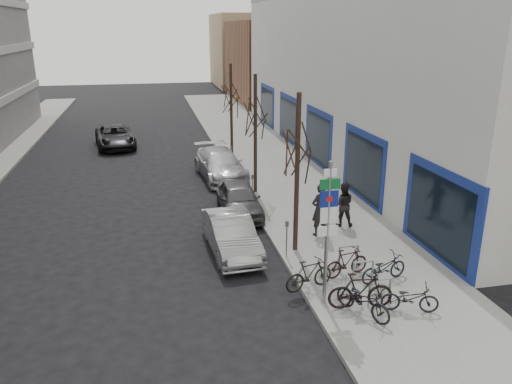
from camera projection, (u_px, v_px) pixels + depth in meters
name	position (u px, v px, depth m)	size (l,w,h in m)	color
ground	(239.00, 317.00, 13.46)	(120.00, 120.00, 0.00)	black
sidewalk_east	(294.00, 190.00, 23.62)	(5.00, 70.00, 0.15)	slate
commercial_building	(467.00, 69.00, 30.14)	(20.00, 32.00, 10.00)	#B7B7B2
brick_building_far	(292.00, 61.00, 51.91)	(12.00, 14.00, 8.00)	brown
tan_building_far	(264.00, 50.00, 65.77)	(13.00, 12.00, 9.00)	#937A5B
highway_sign_pole	(328.00, 225.00, 13.16)	(0.55, 0.10, 4.20)	gray
bike_rack	(363.00, 271.00, 14.57)	(0.66, 2.26, 0.83)	gray
tree_near	(298.00, 136.00, 15.94)	(1.80, 1.80, 5.50)	black
tree_mid	(255.00, 106.00, 21.97)	(1.80, 1.80, 5.50)	black
tree_far	(231.00, 89.00, 27.99)	(1.80, 1.80, 5.50)	black
meter_front	(287.00, 235.00, 16.39)	(0.10, 0.08, 1.27)	gray
meter_mid	(252.00, 186.00, 21.49)	(0.10, 0.08, 1.27)	gray
meter_back	(231.00, 155.00, 26.59)	(0.10, 0.08, 1.27)	gray
bike_near_left	(363.00, 297.00, 13.11)	(0.52, 1.73, 1.05)	black
bike_near_right	(361.00, 290.00, 13.41)	(0.53, 1.80, 1.09)	black
bike_mid_curb	(384.00, 266.00, 14.91)	(0.49, 1.62, 0.99)	black
bike_mid_inner	(309.00, 274.00, 14.43)	(0.47, 1.59, 0.96)	black
bike_far_curb	(410.00, 296.00, 13.30)	(0.46, 1.52, 0.93)	black
bike_far_inner	(347.00, 262.00, 15.21)	(0.46, 1.53, 0.93)	black
parked_car_front	(231.00, 234.00, 17.11)	(1.41, 4.04, 1.33)	#99999D
parked_car_mid	(239.00, 199.00, 20.62)	(1.60, 3.97, 1.35)	#444448
parked_car_back	(220.00, 164.00, 25.53)	(2.05, 5.04, 1.46)	#A4A4A9
lane_car	(115.00, 137.00, 32.20)	(2.28, 4.95, 1.38)	black
pedestrian_near	(320.00, 210.00, 18.08)	(0.72, 0.47, 1.96)	black
pedestrian_far	(343.00, 204.00, 18.99)	(0.64, 0.43, 1.73)	black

